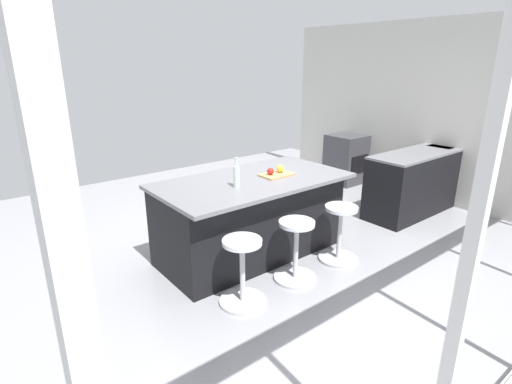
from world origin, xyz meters
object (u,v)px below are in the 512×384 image
at_px(stool_middle, 296,252).
at_px(cutting_board, 276,175).
at_px(water_bottle, 236,176).
at_px(apple_red, 270,171).
at_px(oven_range, 346,159).
at_px(stool_by_window, 339,235).
at_px(stool_near_camera, 242,274).
at_px(kitchen_island, 251,216).
at_px(apple_yellow, 280,168).

bearing_deg(stool_middle, cutting_board, -114.22).
distance_m(stool_middle, water_bottle, 0.98).
distance_m(cutting_board, apple_red, 0.09).
height_order(oven_range, apple_red, apple_red).
xyz_separation_m(oven_range, cutting_board, (2.83, 1.28, 0.49)).
xyz_separation_m(stool_by_window, cutting_board, (0.39, -0.64, 0.63)).
relative_size(stool_by_window, stool_near_camera, 1.00).
height_order(stool_by_window, water_bottle, water_bottle).
distance_m(cutting_board, water_bottle, 0.61).
bearing_deg(kitchen_island, stool_middle, 90.00).
bearing_deg(cutting_board, kitchen_island, -20.83).
xyz_separation_m(stool_middle, apple_red, (-0.21, -0.66, 0.67)).
bearing_deg(oven_range, apple_yellow, 24.48).
bearing_deg(apple_red, kitchen_island, -22.78).
distance_m(stool_middle, apple_yellow, 1.02).
bearing_deg(oven_range, stool_by_window, 38.11).
distance_m(oven_range, apple_yellow, 3.07).
bearing_deg(stool_near_camera, stool_by_window, 180.00).
relative_size(kitchen_island, stool_near_camera, 3.31).
xyz_separation_m(stool_by_window, water_bottle, (0.99, -0.57, 0.74)).
xyz_separation_m(kitchen_island, cutting_board, (-0.29, 0.11, 0.46)).
distance_m(oven_range, stool_middle, 3.66).
bearing_deg(stool_middle, oven_range, -148.43).
relative_size(stool_middle, apple_yellow, 7.29).
xyz_separation_m(oven_range, stool_near_camera, (3.79, 1.92, -0.13)).
relative_size(stool_by_window, apple_yellow, 7.29).
distance_m(stool_by_window, apple_yellow, 1.00).
distance_m(stool_middle, apple_red, 0.96).
bearing_deg(apple_red, stool_near_camera, 36.44).
bearing_deg(stool_by_window, kitchen_island, -47.81).
distance_m(kitchen_island, water_bottle, 0.68).
distance_m(oven_range, water_bottle, 3.73).
xyz_separation_m(kitchen_island, stool_middle, (-0.00, 0.74, -0.16)).
height_order(stool_middle, apple_red, apple_red).
relative_size(stool_by_window, cutting_board, 1.79).
relative_size(oven_range, stool_by_window, 1.36).
xyz_separation_m(stool_near_camera, cutting_board, (-0.96, -0.64, 0.63)).
bearing_deg(oven_range, stool_near_camera, 26.80).
height_order(oven_range, apple_yellow, apple_yellow).
relative_size(stool_near_camera, apple_yellow, 7.29).
bearing_deg(stool_near_camera, oven_range, -153.20).
bearing_deg(water_bottle, stool_middle, 118.87).
relative_size(cutting_board, apple_red, 4.60).
distance_m(stool_near_camera, water_bottle, 1.00).
distance_m(kitchen_island, apple_red, 0.56).
bearing_deg(stool_middle, stool_near_camera, 0.00).
height_order(stool_by_window, apple_red, apple_red).
xyz_separation_m(stool_by_window, stool_middle, (0.67, 0.00, 0.00)).
distance_m(stool_by_window, stool_near_camera, 1.35).
relative_size(stool_near_camera, water_bottle, 2.06).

